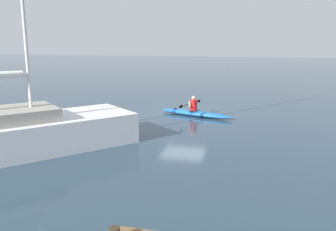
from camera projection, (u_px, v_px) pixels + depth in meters
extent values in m
plane|color=#283D4C|center=(184.00, 112.00, 20.15)|extent=(160.00, 160.00, 0.00)
ellipsoid|color=#1959A5|center=(195.00, 113.00, 19.05)|extent=(4.33, 1.99, 0.31)
torus|color=black|center=(194.00, 111.00, 19.07)|extent=(0.78, 0.78, 0.04)
cylinder|color=black|center=(175.00, 108.00, 19.70)|extent=(0.18, 0.18, 0.02)
cylinder|color=red|center=(193.00, 105.00, 19.03)|extent=(0.37, 0.37, 0.58)
sphere|color=tan|center=(194.00, 98.00, 18.95)|extent=(0.21, 0.21, 0.21)
cylinder|color=black|center=(190.00, 104.00, 19.12)|extent=(0.67, 1.97, 0.03)
ellipsoid|color=black|center=(181.00, 107.00, 18.27)|extent=(0.16, 0.39, 0.17)
ellipsoid|color=black|center=(199.00, 101.00, 19.97)|extent=(0.16, 0.39, 0.17)
cylinder|color=tan|center=(190.00, 104.00, 18.82)|extent=(0.17, 0.31, 0.34)
cylinder|color=tan|center=(195.00, 103.00, 19.29)|extent=(0.25, 0.25, 0.34)
cube|color=white|center=(13.00, 138.00, 12.59)|extent=(7.92, 8.61, 1.19)
cone|color=white|center=(129.00, 121.00, 15.31)|extent=(1.44, 1.42, 1.13)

